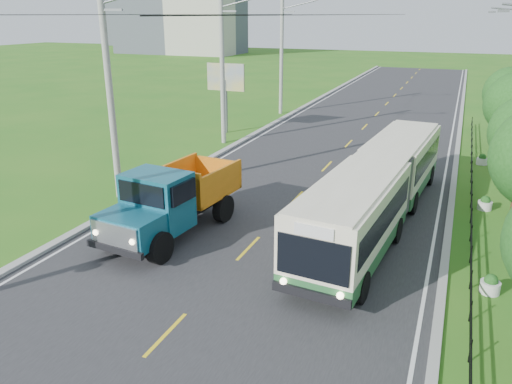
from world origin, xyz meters
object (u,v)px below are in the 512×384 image
Objects in this scene: pole_mid at (223,69)px; bus at (379,185)px; pole_near at (111,94)px; pole_far at (282,56)px; dump_truck at (172,197)px; tree_back at (510,96)px; planter_mid at (485,204)px; billboard_left at (226,82)px; planter_near at (490,285)px; planter_far at (482,160)px.

pole_mid is 0.63× the size of bus.
pole_far is (0.00, 24.00, 0.00)m from pole_near.
tree_back is at bearing 62.05° from dump_truck.
pole_mid is 1.42× the size of dump_truck.
planter_mid is 20.99m from billboard_left.
pole_mid reaches higher than bus.
dump_truck is at bearing 179.18° from planter_near.
pole_far reaches higher than dump_truck.
billboard_left reaches higher than planter_near.
pole_far is at bearing 146.88° from planter_far.
planter_mid is (0.00, 8.00, 0.00)m from planter_near.
planter_far is (16.86, -11.00, -4.81)m from pole_far.
pole_far is 1.92× the size of billboard_left.
billboard_left reaches higher than bus.
pole_near is 1.92× the size of billboard_left.
pole_far is at bearing 131.59° from planter_mid.
pole_far is 14.93× the size of planter_near.
planter_far is at bearing -106.88° from tree_back.
planter_far is (16.86, 1.00, -4.81)m from pole_mid.
pole_near is 1.42× the size of dump_truck.
pole_near is at bearing -90.00° from pole_far.
planter_mid and planter_far have the same top height.
tree_back is (18.12, 5.14, -1.44)m from pole_mid.
planter_mid is (16.86, -7.00, -4.81)m from pole_mid.
planter_near is at bearing -10.09° from pole_near.
pole_near is at bearing -136.59° from tree_back.
pole_mid is 14.93× the size of planter_far.
planter_near is 1.00× the size of planter_far.
pole_far is 26.09m from bus.
planter_near is 8.00m from planter_mid.
planter_far is 12.58m from bus.
pole_mid is at bearing 144.37° from bus.
dump_truck is at bearing -123.66° from tree_back.
pole_mid is 17.56m from planter_far.
tree_back is at bearing -20.74° from pole_far.
dump_truck is at bearing -146.53° from bus.
pole_mid reaches higher than billboard_left.
pole_far reaches higher than billboard_left.
tree_back reaches higher than billboard_left.
billboard_left is 0.33× the size of bus.
dump_truck is at bearing -71.23° from billboard_left.
pole_far is at bearing 90.00° from pole_mid.
planter_near is at bearing -90.00° from planter_far.
pole_mid reaches higher than dump_truck.
bus is at bearing 6.03° from pole_near.
bus is (-4.40, -3.68, 1.53)m from planter_mid.
bus is 2.23× the size of dump_truck.
pole_far reaches higher than planter_mid.
tree_back is 1.06× the size of billboard_left.
bus reaches higher than planter_mid.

